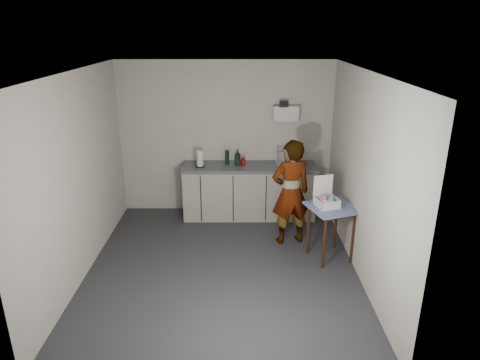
{
  "coord_description": "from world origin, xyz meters",
  "views": [
    {
      "loc": [
        0.23,
        -5.08,
        3.11
      ],
      "look_at": [
        0.24,
        0.45,
        1.1
      ],
      "focal_mm": 32.0,
      "sensor_mm": 36.0,
      "label": 1
    }
  ],
  "objects_px": {
    "side_table": "(332,213)",
    "bakery_box": "(326,200)",
    "standing_man": "(291,193)",
    "dish_rack": "(288,161)",
    "soap_bottle": "(238,158)",
    "kitchen_counter": "(249,192)",
    "soda_can": "(243,162)",
    "dark_bottle": "(227,157)",
    "paper_towel": "(200,159)"
  },
  "relations": [
    {
      "from": "soda_can",
      "to": "dish_rack",
      "type": "relative_size",
      "value": 0.33
    },
    {
      "from": "standing_man",
      "to": "soda_can",
      "type": "height_order",
      "value": "standing_man"
    },
    {
      "from": "kitchen_counter",
      "to": "soda_can",
      "type": "xyz_separation_m",
      "value": [
        -0.1,
        0.0,
        0.55
      ]
    },
    {
      "from": "kitchen_counter",
      "to": "side_table",
      "type": "height_order",
      "value": "kitchen_counter"
    },
    {
      "from": "standing_man",
      "to": "soap_bottle",
      "type": "xyz_separation_m",
      "value": [
        -0.78,
        0.95,
        0.25
      ]
    },
    {
      "from": "standing_man",
      "to": "paper_towel",
      "type": "distance_m",
      "value": 1.68
    },
    {
      "from": "kitchen_counter",
      "to": "paper_towel",
      "type": "relative_size",
      "value": 7.73
    },
    {
      "from": "soap_bottle",
      "to": "bakery_box",
      "type": "relative_size",
      "value": 0.68
    },
    {
      "from": "standing_man",
      "to": "dish_rack",
      "type": "xyz_separation_m",
      "value": [
        0.06,
        1.0,
        0.17
      ]
    },
    {
      "from": "soda_can",
      "to": "dish_rack",
      "type": "xyz_separation_m",
      "value": [
        0.75,
        0.05,
        -0.0
      ]
    },
    {
      "from": "dark_bottle",
      "to": "paper_towel",
      "type": "height_order",
      "value": "paper_towel"
    },
    {
      "from": "soda_can",
      "to": "bakery_box",
      "type": "distance_m",
      "value": 1.8
    },
    {
      "from": "kitchen_counter",
      "to": "standing_man",
      "type": "height_order",
      "value": "standing_man"
    },
    {
      "from": "kitchen_counter",
      "to": "soda_can",
      "type": "distance_m",
      "value": 0.56
    },
    {
      "from": "kitchen_counter",
      "to": "dark_bottle",
      "type": "relative_size",
      "value": 9.48
    },
    {
      "from": "soda_can",
      "to": "dark_bottle",
      "type": "bearing_deg",
      "value": 164.17
    },
    {
      "from": "soda_can",
      "to": "dark_bottle",
      "type": "height_order",
      "value": "dark_bottle"
    },
    {
      "from": "soap_bottle",
      "to": "dark_bottle",
      "type": "bearing_deg",
      "value": 155.32
    },
    {
      "from": "soap_bottle",
      "to": "bakery_box",
      "type": "xyz_separation_m",
      "value": [
        1.22,
        -1.4,
        -0.17
      ]
    },
    {
      "from": "standing_man",
      "to": "bakery_box",
      "type": "xyz_separation_m",
      "value": [
        0.43,
        -0.45,
        0.07
      ]
    },
    {
      "from": "soda_can",
      "to": "paper_towel",
      "type": "height_order",
      "value": "paper_towel"
    },
    {
      "from": "dish_rack",
      "to": "soda_can",
      "type": "bearing_deg",
      "value": -176.29
    },
    {
      "from": "standing_man",
      "to": "dark_bottle",
      "type": "distance_m",
      "value": 1.43
    },
    {
      "from": "dish_rack",
      "to": "bakery_box",
      "type": "bearing_deg",
      "value": -75.65
    },
    {
      "from": "kitchen_counter",
      "to": "standing_man",
      "type": "distance_m",
      "value": 1.18
    },
    {
      "from": "dish_rack",
      "to": "bakery_box",
      "type": "height_order",
      "value": "dish_rack"
    },
    {
      "from": "side_table",
      "to": "bakery_box",
      "type": "xyz_separation_m",
      "value": [
        -0.08,
        0.03,
        0.19
      ]
    },
    {
      "from": "soda_can",
      "to": "bakery_box",
      "type": "height_order",
      "value": "bakery_box"
    },
    {
      "from": "side_table",
      "to": "standing_man",
      "type": "distance_m",
      "value": 0.72
    },
    {
      "from": "kitchen_counter",
      "to": "bakery_box",
      "type": "height_order",
      "value": "bakery_box"
    },
    {
      "from": "soda_can",
      "to": "dish_rack",
      "type": "distance_m",
      "value": 0.75
    },
    {
      "from": "dark_bottle",
      "to": "bakery_box",
      "type": "distance_m",
      "value": 2.04
    },
    {
      "from": "side_table",
      "to": "soap_bottle",
      "type": "xyz_separation_m",
      "value": [
        -1.3,
        1.44,
        0.36
      ]
    },
    {
      "from": "kitchen_counter",
      "to": "soap_bottle",
      "type": "xyz_separation_m",
      "value": [
        -0.2,
        -0.0,
        0.62
      ]
    },
    {
      "from": "soap_bottle",
      "to": "dark_bottle",
      "type": "distance_m",
      "value": 0.19
    },
    {
      "from": "standing_man",
      "to": "dish_rack",
      "type": "distance_m",
      "value": 1.02
    },
    {
      "from": "paper_towel",
      "to": "bakery_box",
      "type": "relative_size",
      "value": 0.72
    },
    {
      "from": "dark_bottle",
      "to": "paper_towel",
      "type": "distance_m",
      "value": 0.47
    },
    {
      "from": "side_table",
      "to": "dark_bottle",
      "type": "relative_size",
      "value": 3.32
    },
    {
      "from": "dark_bottle",
      "to": "side_table",
      "type": "bearing_deg",
      "value": -45.86
    },
    {
      "from": "dish_rack",
      "to": "bakery_box",
      "type": "relative_size",
      "value": 1.01
    },
    {
      "from": "paper_towel",
      "to": "side_table",
      "type": "bearing_deg",
      "value": -35.67
    },
    {
      "from": "standing_man",
      "to": "bakery_box",
      "type": "bearing_deg",
      "value": 120.55
    },
    {
      "from": "soap_bottle",
      "to": "dish_rack",
      "type": "relative_size",
      "value": 0.67
    },
    {
      "from": "standing_man",
      "to": "soda_can",
      "type": "xyz_separation_m",
      "value": [
        -0.69,
        0.96,
        0.18
      ]
    },
    {
      "from": "paper_towel",
      "to": "bakery_box",
      "type": "bearing_deg",
      "value": -36.13
    },
    {
      "from": "kitchen_counter",
      "to": "dish_rack",
      "type": "distance_m",
      "value": 0.85
    },
    {
      "from": "side_table",
      "to": "standing_man",
      "type": "height_order",
      "value": "standing_man"
    },
    {
      "from": "kitchen_counter",
      "to": "bakery_box",
      "type": "bearing_deg",
      "value": -53.96
    },
    {
      "from": "soda_can",
      "to": "dark_bottle",
      "type": "relative_size",
      "value": 0.56
    }
  ]
}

